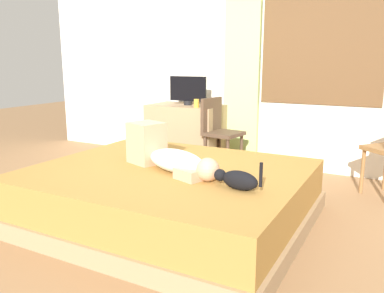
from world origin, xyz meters
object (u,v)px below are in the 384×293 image
(chair_by_desk, at_px, (218,129))
(cat, at_px, (238,180))
(bed, at_px, (169,195))
(desk, at_px, (186,134))
(cup, at_px, (196,103))
(person_lying, at_px, (168,155))
(tv_monitor, at_px, (188,90))

(chair_by_desk, bearing_deg, cat, -61.88)
(bed, height_order, desk, desk)
(desk, distance_m, cup, 0.52)
(chair_by_desk, bearing_deg, desk, 160.88)
(bed, xyz_separation_m, desk, (-0.78, 1.69, 0.15))
(desk, xyz_separation_m, chair_by_desk, (0.53, -0.18, 0.14))
(cup, bearing_deg, person_lying, -70.36)
(person_lying, height_order, cat, person_lying)
(person_lying, height_order, chair_by_desk, chair_by_desk)
(person_lying, relative_size, desk, 1.03)
(desk, xyz_separation_m, cup, (0.24, -0.19, 0.42))
(cat, height_order, chair_by_desk, chair_by_desk)
(tv_monitor, bearing_deg, person_lying, -66.03)
(cup, distance_m, chair_by_desk, 0.40)
(cat, distance_m, cup, 2.13)
(cup, bearing_deg, bed, -70.32)
(cat, relative_size, cup, 3.65)
(bed, distance_m, person_lying, 0.34)
(cat, bearing_deg, cup, 124.99)
(cat, xyz_separation_m, chair_by_desk, (-0.93, 1.73, 0.00))
(person_lying, height_order, cup, cup)
(bed, distance_m, cup, 1.69)
(bed, distance_m, tv_monitor, 1.98)
(person_lying, distance_m, cat, 0.70)
(bed, xyz_separation_m, chair_by_desk, (-0.25, 1.50, 0.29))
(cat, xyz_separation_m, cup, (-1.21, 1.73, 0.28))
(cat, distance_m, desk, 2.41)
(bed, xyz_separation_m, person_lying, (0.01, -0.02, 0.34))
(desk, relative_size, tv_monitor, 1.87)
(cat, bearing_deg, desk, 127.19)
(desk, bearing_deg, cat, -52.81)
(cup, bearing_deg, desk, 142.43)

